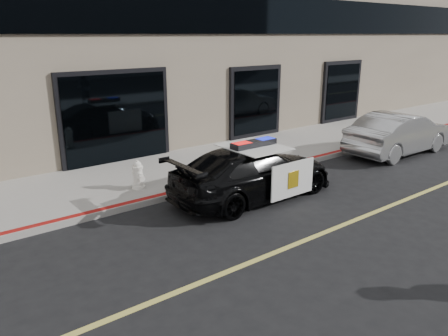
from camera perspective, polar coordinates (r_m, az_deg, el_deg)
ground at (r=8.98m, az=11.88°, el=-8.71°), size 120.00×120.00×0.00m
sidewalk_n at (r=12.71m, az=-6.20°, el=-0.27°), size 60.00×3.50×0.15m
police_car at (r=10.61m, az=3.85°, el=-0.54°), size 2.02×4.39×1.43m
silver_sedan at (r=15.62m, az=21.94°, el=4.22°), size 1.54×4.25×1.39m
fire_hydrant at (r=11.06m, az=-11.16°, el=-0.94°), size 0.33×0.45×0.72m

